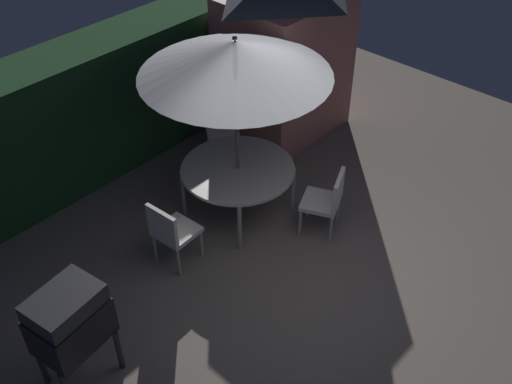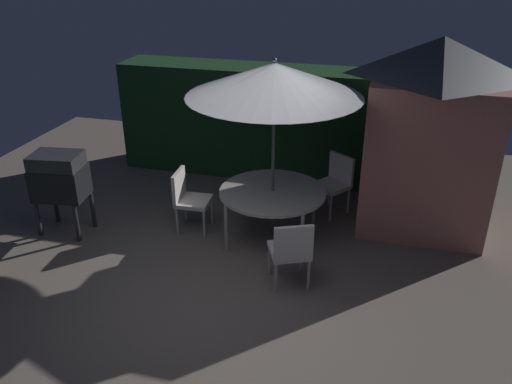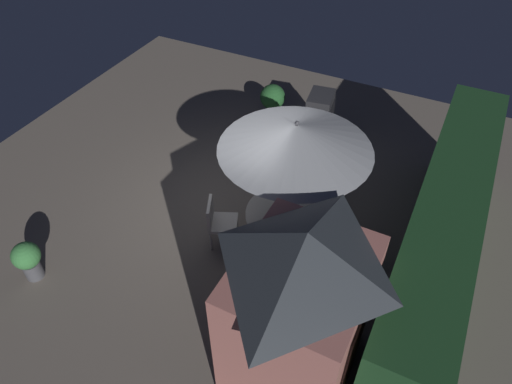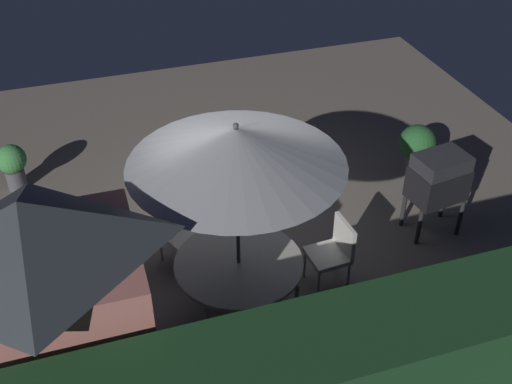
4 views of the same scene
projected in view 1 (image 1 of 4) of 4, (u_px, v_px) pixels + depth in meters
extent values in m
plane|color=#6B6056|center=(297.00, 269.00, 7.28)|extent=(11.00, 11.00, 0.00)
cube|color=#193D1E|center=(109.00, 101.00, 8.50)|extent=(5.77, 0.87, 1.90)
cube|color=#B26B60|center=(284.00, 65.00, 9.07)|extent=(1.71, 1.44, 2.17)
cube|color=brown|center=(249.00, 64.00, 9.61)|extent=(0.71, 0.04, 1.69)
cylinder|color=#B2ADA3|center=(238.00, 169.00, 7.68)|extent=(1.47, 1.47, 0.04)
cylinder|color=gray|center=(240.00, 228.00, 7.34)|extent=(0.05, 0.05, 0.69)
cylinder|color=gray|center=(293.00, 189.00, 7.93)|extent=(0.05, 0.05, 0.69)
cylinder|color=gray|center=(183.00, 193.00, 7.88)|extent=(0.05, 0.05, 0.69)
cylinder|color=gray|center=(237.00, 159.00, 8.47)|extent=(0.05, 0.05, 0.69)
cylinder|color=#4C4C51|center=(237.00, 135.00, 7.34)|extent=(0.04, 0.04, 2.47)
cone|color=gray|center=(235.00, 58.00, 6.69)|extent=(2.25, 2.25, 0.42)
sphere|color=#4C4C51|center=(235.00, 38.00, 6.54)|extent=(0.06, 0.06, 0.06)
cube|color=black|center=(71.00, 326.00, 5.66)|extent=(0.76, 0.59, 0.45)
cube|color=#2B2B2E|center=(64.00, 303.00, 5.45)|extent=(0.73, 0.56, 0.20)
cylinder|color=#262628|center=(119.00, 350.00, 6.04)|extent=(0.06, 0.06, 0.55)
cylinder|color=#262628|center=(42.00, 365.00, 5.91)|extent=(0.06, 0.06, 0.55)
cylinder|color=#262628|center=(94.00, 328.00, 6.26)|extent=(0.06, 0.06, 0.55)
cube|color=silver|center=(223.00, 135.00, 8.73)|extent=(0.64, 0.64, 0.06)
cube|color=silver|center=(221.00, 115.00, 8.75)|extent=(0.40, 0.31, 0.45)
cylinder|color=#AFABA3|center=(235.00, 139.00, 9.06)|extent=(0.04, 0.04, 0.45)
cylinder|color=#AFABA3|center=(209.00, 142.00, 9.00)|extent=(0.04, 0.04, 0.45)
cylinder|color=#AFABA3|center=(240.00, 154.00, 8.76)|extent=(0.04, 0.04, 0.45)
cylinder|color=#AFABA3|center=(213.00, 157.00, 8.69)|extent=(0.04, 0.04, 0.45)
cube|color=silver|center=(177.00, 231.00, 7.15)|extent=(0.49, 0.49, 0.06)
cube|color=silver|center=(162.00, 226.00, 6.88)|extent=(0.08, 0.46, 0.45)
cylinder|color=#AFABA3|center=(155.00, 246.00, 7.27)|extent=(0.04, 0.04, 0.45)
cylinder|color=#AFABA3|center=(179.00, 261.00, 7.08)|extent=(0.04, 0.04, 0.45)
cylinder|color=#AFABA3|center=(178.00, 229.00, 7.51)|extent=(0.04, 0.04, 0.45)
cylinder|color=#AFABA3|center=(202.00, 243.00, 7.32)|extent=(0.04, 0.04, 0.45)
cube|color=silver|center=(320.00, 202.00, 7.57)|extent=(0.61, 0.61, 0.06)
cube|color=silver|center=(338.00, 191.00, 7.37)|extent=(0.44, 0.23, 0.45)
cylinder|color=#AFABA3|center=(331.00, 229.00, 7.52)|extent=(0.04, 0.04, 0.45)
cylinder|color=#AFABA3|center=(338.00, 209.00, 7.81)|extent=(0.04, 0.04, 0.45)
cylinder|color=#AFABA3|center=(300.00, 222.00, 7.61)|extent=(0.04, 0.04, 0.45)
cylinder|color=#AFABA3|center=(308.00, 203.00, 7.91)|extent=(0.04, 0.04, 0.45)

